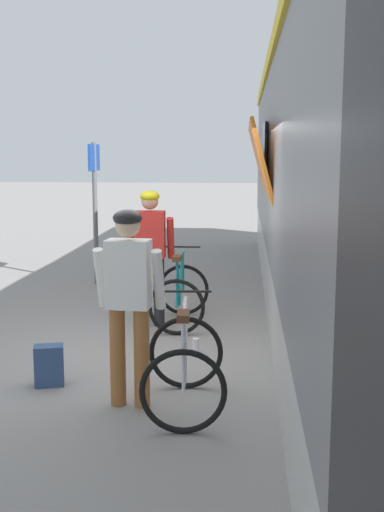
{
  "coord_description": "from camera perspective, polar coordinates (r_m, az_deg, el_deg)",
  "views": [
    {
      "loc": [
        0.96,
        -6.88,
        2.26
      ],
      "look_at": [
        0.35,
        0.58,
        1.05
      ],
      "focal_mm": 45.76,
      "sensor_mm": 36.0,
      "label": 1
    }
  ],
  "objects": [
    {
      "name": "bicycle_far_teal",
      "position": [
        8.53,
        -1.06,
        -3.4
      ],
      "size": [
        0.72,
        1.08,
        0.99
      ],
      "color": "black",
      "rests_on": "ground"
    },
    {
      "name": "cyclist_far_in_red",
      "position": [
        8.39,
        -3.67,
        0.9
      ],
      "size": [
        0.62,
        0.32,
        1.76
      ],
      "color": "#232328",
      "rests_on": "ground"
    },
    {
      "name": "backpack_on_platform",
      "position": [
        6.56,
        -12.39,
        -9.33
      ],
      "size": [
        0.32,
        0.25,
        0.4
      ],
      "primitive_type": "cube",
      "rotation": [
        0.0,
        0.0,
        0.26
      ],
      "color": "navy",
      "rests_on": "ground"
    },
    {
      "name": "bicycle_near_silver",
      "position": [
        5.78,
        -0.65,
        -9.56
      ],
      "size": [
        0.78,
        1.12,
        0.99
      ],
      "color": "black",
      "rests_on": "ground"
    },
    {
      "name": "platform_sign_post",
      "position": [
        11.13,
        -8.5,
        5.8
      ],
      "size": [
        0.08,
        0.7,
        2.4
      ],
      "color": "#595B60",
      "rests_on": "ground"
    },
    {
      "name": "ground_plane",
      "position": [
        7.3,
        -3.14,
        -8.85
      ],
      "size": [
        80.0,
        80.0,
        0.0
      ],
      "primitive_type": "plane",
      "color": "gray"
    },
    {
      "name": "water_bottle_near_the_bikes",
      "position": [
        7.36,
        0.35,
        -7.92
      ],
      "size": [
        0.07,
        0.07,
        0.19
      ],
      "primitive_type": "cylinder",
      "color": "silver",
      "rests_on": "ground"
    },
    {
      "name": "cyclist_near_in_white",
      "position": [
        5.73,
        -5.55,
        -3.01
      ],
      "size": [
        0.63,
        0.34,
        1.76
      ],
      "color": "#935B2D",
      "rests_on": "ground"
    }
  ]
}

